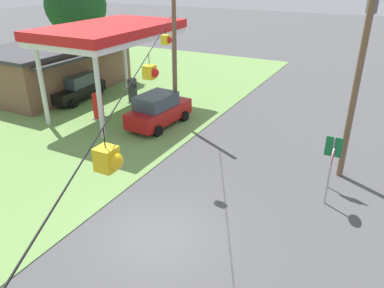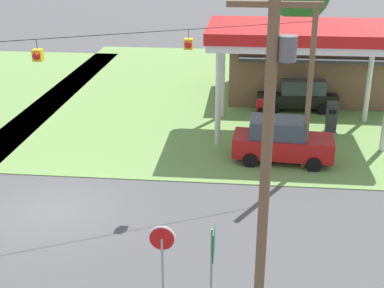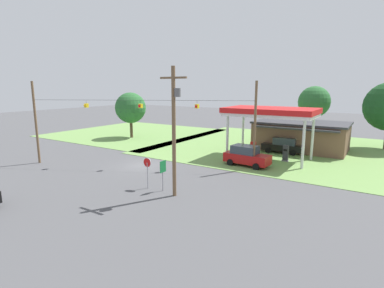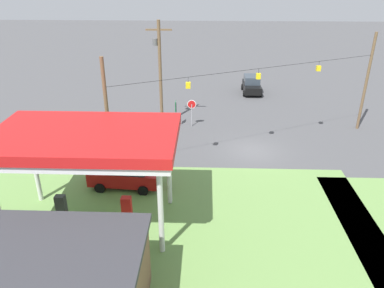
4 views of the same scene
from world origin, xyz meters
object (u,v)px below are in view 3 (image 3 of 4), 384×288
(gas_station_canopy, at_px, (271,113))
(route_sign, at_px, (163,170))
(car_at_pumps_front, at_px, (246,156))
(car_at_pumps_rear, at_px, (283,145))
(tree_west_verge, at_px, (131,108))
(fuel_pump_near, at_px, (253,150))
(fuel_pump_far, at_px, (286,154))
(tree_behind_station, at_px, (314,102))
(gas_station_store, at_px, (301,136))
(utility_pole_main, at_px, (174,126))
(stop_sign_roadside, at_px, (147,166))

(gas_station_canopy, bearing_deg, route_sign, -103.55)
(car_at_pumps_front, height_order, route_sign, route_sign)
(car_at_pumps_rear, distance_m, tree_west_verge, 23.76)
(fuel_pump_near, bearing_deg, fuel_pump_far, 0.00)
(tree_behind_station, xyz_separation_m, tree_west_verge, (-24.27, -14.12, -0.97))
(gas_station_store, bearing_deg, utility_pole_main, -99.77)
(car_at_pumps_rear, xyz_separation_m, stop_sign_roadside, (-5.36, -18.68, 0.83))
(car_at_pumps_front, bearing_deg, tree_behind_station, 87.68)
(utility_pole_main, height_order, tree_west_verge, utility_pole_main)
(fuel_pump_near, relative_size, car_at_pumps_front, 0.38)
(car_at_pumps_front, xyz_separation_m, tree_behind_station, (2.30, 20.47, 4.63))
(gas_station_canopy, distance_m, tree_west_verge, 23.09)
(car_at_pumps_rear, bearing_deg, fuel_pump_far, 105.87)
(gas_station_canopy, xyz_separation_m, tree_behind_station, (1.31, 16.47, 0.50))
(fuel_pump_far, bearing_deg, fuel_pump_near, 180.00)
(car_at_pumps_rear, distance_m, tree_behind_station, 13.33)
(tree_west_verge, bearing_deg, utility_pole_main, -39.52)
(fuel_pump_far, bearing_deg, route_sign, -110.23)
(gas_station_canopy, distance_m, fuel_pump_far, 4.70)
(fuel_pump_far, height_order, tree_behind_station, tree_behind_station)
(utility_pole_main, relative_size, tree_west_verge, 1.32)
(fuel_pump_near, xyz_separation_m, car_at_pumps_rear, (2.29, 4.02, 0.13))
(gas_station_store, distance_m, car_at_pumps_front, 11.62)
(fuel_pump_near, xyz_separation_m, tree_west_verge, (-21.11, 2.35, 3.85))
(gas_station_store, relative_size, route_sign, 4.65)
(gas_station_canopy, height_order, fuel_pump_near, gas_station_canopy)
(gas_station_store, distance_m, car_at_pumps_rear, 3.58)
(fuel_pump_far, height_order, car_at_pumps_rear, car_at_pumps_rear)
(car_at_pumps_front, distance_m, stop_sign_roadside, 11.38)
(fuel_pump_far, bearing_deg, utility_pole_main, -104.99)
(route_sign, xyz_separation_m, utility_pole_main, (1.37, -0.34, 3.52))
(gas_station_store, distance_m, tree_west_verge, 25.30)
(gas_station_canopy, relative_size, fuel_pump_far, 5.35)
(fuel_pump_near, height_order, fuel_pump_far, same)
(fuel_pump_near, bearing_deg, route_sign, -96.47)
(gas_station_canopy, xyz_separation_m, tree_west_verge, (-22.97, 2.34, -0.48))
(car_at_pumps_front, xyz_separation_m, car_at_pumps_rear, (1.44, 8.03, -0.06))
(gas_station_canopy, bearing_deg, fuel_pump_near, -179.96)
(gas_station_canopy, bearing_deg, gas_station_store, 76.97)
(car_at_pumps_rear, bearing_deg, tree_west_verge, 0.67)
(tree_west_verge, bearing_deg, stop_sign_roadside, -43.30)
(gas_station_store, height_order, utility_pole_main, utility_pole_main)
(tree_behind_station, height_order, tree_west_verge, tree_behind_station)
(fuel_pump_far, distance_m, car_at_pumps_front, 4.92)
(car_at_pumps_front, height_order, stop_sign_roadside, stop_sign_roadside)
(fuel_pump_far, relative_size, tree_west_verge, 0.25)
(utility_pole_main, height_order, tree_behind_station, utility_pole_main)
(gas_station_store, bearing_deg, fuel_pump_far, -88.69)
(tree_behind_station, distance_m, tree_west_verge, 28.10)
(route_sign, distance_m, utility_pole_main, 3.79)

